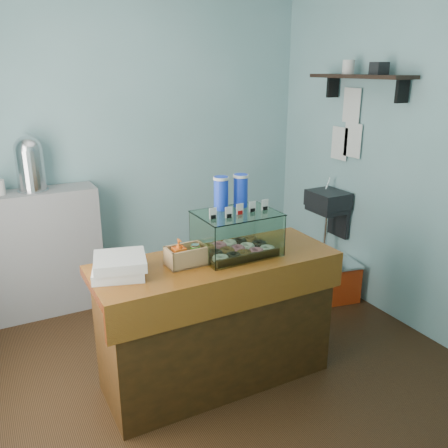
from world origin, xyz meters
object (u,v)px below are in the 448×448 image
counter (216,320)px  red_cooler (335,281)px  coffee_urn (30,162)px  display_case (235,229)px

counter → red_cooler: bearing=20.1°
counter → coffee_urn: size_ratio=3.52×
counter → coffee_urn: bearing=119.4°
counter → display_case: bearing=17.5°
display_case → red_cooler: (1.34, 0.50, -0.88)m
red_cooler → display_case: bearing=-148.6°
display_case → coffee_urn: bearing=124.3°
counter → red_cooler: 1.63m
coffee_urn → red_cooler: (2.40, -1.03, -1.16)m
red_cooler → coffee_urn: bearing=167.8°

